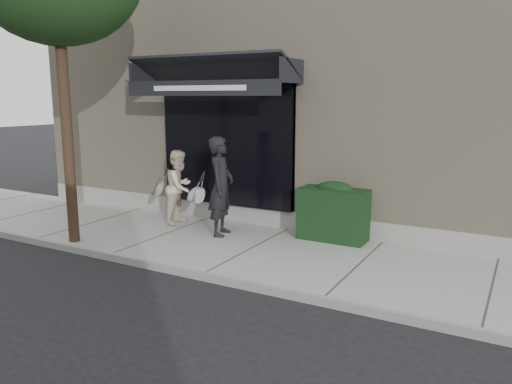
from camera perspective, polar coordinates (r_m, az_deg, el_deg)
The scene contains 7 objects.
ground at distance 9.26m, azimuth -0.37°, elevation -7.05°, with size 80.00×80.00×0.00m, color black.
sidewalk at distance 9.24m, azimuth -0.37°, elevation -6.70°, with size 20.00×3.00×0.12m, color gray.
curb at distance 8.00m, azimuth -5.91°, elevation -9.53°, with size 20.00×0.10×0.14m, color gray.
building_facade at distance 13.35m, azimuth 10.26°, elevation 10.22°, with size 14.30×8.04×5.64m.
hedge at distance 9.74m, azimuth 8.93°, elevation -2.27°, with size 1.30×0.70×1.14m.
pedestrian_front at distance 9.86m, azimuth -4.03°, elevation 0.64°, with size 0.80×0.99×1.97m.
pedestrian_back at distance 10.92m, azimuth -8.72°, elevation 0.58°, with size 0.71×0.95×1.60m.
Camera 1 is at (4.33, -7.67, 2.85)m, focal length 35.00 mm.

